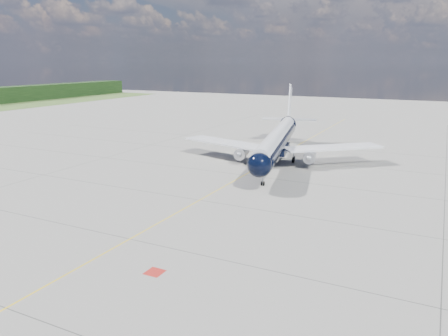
{
  "coord_description": "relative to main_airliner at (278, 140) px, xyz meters",
  "views": [
    {
      "loc": [
        28.54,
        -39.28,
        18.54
      ],
      "look_at": [
        2.02,
        13.43,
        4.0
      ],
      "focal_mm": 35.0,
      "sensor_mm": 36.0,
      "label": 1
    }
  ],
  "objects": [
    {
      "name": "ground",
      "position": [
        -1.35,
        -7.18,
        -4.19
      ],
      "size": [
        320.0,
        320.0,
        0.0
      ],
      "primitive_type": "plane",
      "color": "gray",
      "rests_on": "ground"
    },
    {
      "name": "taxiway_centerline",
      "position": [
        -1.35,
        -12.18,
        -4.19
      ],
      "size": [
        0.16,
        160.0,
        0.01
      ],
      "primitive_type": "cube",
      "color": "#DCB50B",
      "rests_on": "ground"
    },
    {
      "name": "main_airliner",
      "position": [
        0.0,
        0.0,
        0.0
      ],
      "size": [
        37.51,
        46.31,
        13.51
      ],
      "rotation": [
        0.0,
        0.0,
        0.22
      ],
      "color": "black",
      "rests_on": "ground"
    },
    {
      "name": "red_marking",
      "position": [
        5.45,
        -47.18,
        -4.19
      ],
      "size": [
        1.6,
        1.6,
        0.01
      ],
      "primitive_type": "cube",
      "color": "maroon",
      "rests_on": "ground"
    }
  ]
}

